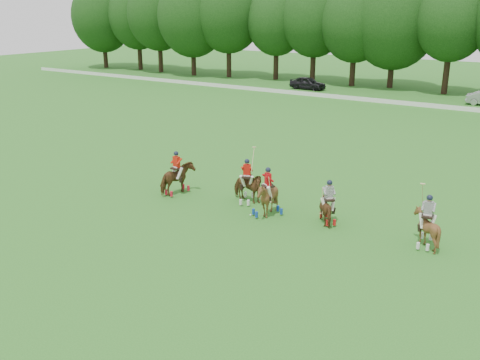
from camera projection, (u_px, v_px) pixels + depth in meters
The scene contains 10 objects.
ground at pixel (185, 233), 24.12m from camera, with size 180.00×180.00×0.00m, color #25651C.
tree_line at pixel (455, 20), 59.63m from camera, with size 117.98×14.32×14.75m.
boundary_rail at pixel (420, 105), 54.26m from camera, with size 120.00×0.10×0.44m, color white.
car_left at pixel (308, 83), 65.47m from camera, with size 1.82×4.51×1.54m, color black.
polo_red_a at pixel (177, 179), 28.82m from camera, with size 1.29×2.12×2.40m.
polo_red_b at pixel (247, 187), 27.58m from camera, with size 2.02×1.89×2.89m.
polo_red_c at pixel (268, 198), 25.79m from camera, with size 2.11×2.14×2.46m.
polo_stripe_a at pixel (328, 208), 24.98m from camera, with size 1.65×1.72×2.12m.
polo_stripe_b at pixel (426, 228), 22.53m from camera, with size 1.48×1.61×2.85m.
polo_ball at pixel (250, 215), 26.03m from camera, with size 0.09×0.09×0.09m, color white.
Camera 1 is at (14.25, -17.20, 9.73)m, focal length 40.00 mm.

